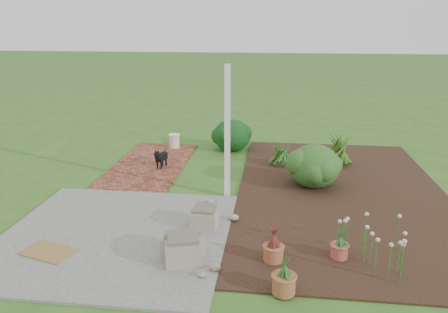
# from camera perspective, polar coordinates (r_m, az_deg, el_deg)

# --- Properties ---
(ground) EXTENTS (80.00, 80.00, 0.00)m
(ground) POSITION_cam_1_polar(r_m,az_deg,el_deg) (8.38, -1.70, -5.33)
(ground) COLOR #325C1D
(ground) RESTS_ON ground
(concrete_patio) EXTENTS (3.50, 3.50, 0.04)m
(concrete_patio) POSITION_cam_1_polar(r_m,az_deg,el_deg) (7.14, -14.00, -9.92)
(concrete_patio) COLOR #5B5B58
(concrete_patio) RESTS_ON ground
(brick_path) EXTENTS (1.60, 3.50, 0.04)m
(brick_path) POSITION_cam_1_polar(r_m,az_deg,el_deg) (10.34, -9.58, -1.01)
(brick_path) COLOR #5F2B1E
(brick_path) RESTS_ON ground
(garden_bed) EXTENTS (4.00, 7.00, 0.03)m
(garden_bed) POSITION_cam_1_polar(r_m,az_deg,el_deg) (8.85, 15.07, -4.59)
(garden_bed) COLOR black
(garden_bed) RESTS_ON ground
(veranda_post) EXTENTS (0.10, 0.10, 2.50)m
(veranda_post) POSITION_cam_1_polar(r_m,az_deg,el_deg) (8.05, 0.45, 3.09)
(veranda_post) COLOR white
(veranda_post) RESTS_ON ground
(stone_trough_near) EXTENTS (0.61, 0.61, 0.33)m
(stone_trough_near) POSITION_cam_1_polar(r_m,az_deg,el_deg) (6.19, -5.37, -12.00)
(stone_trough_near) COLOR gray
(stone_trough_near) RESTS_ON concrete_patio
(stone_trough_mid) EXTENTS (0.59, 0.59, 0.30)m
(stone_trough_mid) POSITION_cam_1_polar(r_m,az_deg,el_deg) (6.26, -5.33, -11.75)
(stone_trough_mid) COLOR #766B5B
(stone_trough_mid) RESTS_ON concrete_patio
(stone_trough_far) EXTENTS (0.43, 0.43, 0.28)m
(stone_trough_far) POSITION_cam_1_polar(r_m,az_deg,el_deg) (7.13, -2.56, -8.02)
(stone_trough_far) COLOR gray
(stone_trough_far) RESTS_ON concrete_patio
(coir_doormat) EXTENTS (0.81, 0.64, 0.02)m
(coir_doormat) POSITION_cam_1_polar(r_m,az_deg,el_deg) (6.90, -21.92, -11.46)
(coir_doormat) COLOR brown
(coir_doormat) RESTS_ON concrete_patio
(black_dog) EXTENTS (0.22, 0.49, 0.42)m
(black_dog) POSITION_cam_1_polar(r_m,az_deg,el_deg) (9.95, -8.28, -0.04)
(black_dog) COLOR black
(black_dog) RESTS_ON brick_path
(cream_ceramic_urn) EXTENTS (0.33, 0.33, 0.35)m
(cream_ceramic_urn) POSITION_cam_1_polar(r_m,az_deg,el_deg) (11.51, -6.49, 2.01)
(cream_ceramic_urn) COLOR beige
(cream_ceramic_urn) RESTS_ON brick_path
(evergreen_shrub) EXTENTS (1.19, 1.19, 0.88)m
(evergreen_shrub) POSITION_cam_1_polar(r_m,az_deg,el_deg) (8.92, 11.69, -1.08)
(evergreen_shrub) COLOR #0D3A11
(evergreen_shrub) RESTS_ON garden_bed
(agapanthus_clump_back) EXTENTS (1.40, 1.40, 0.96)m
(agapanthus_clump_back) POSITION_cam_1_polar(r_m,az_deg,el_deg) (10.35, 14.73, 1.51)
(agapanthus_clump_back) COLOR #14420E
(agapanthus_clump_back) RESTS_ON garden_bed
(agapanthus_clump_front) EXTENTS (0.81, 0.81, 0.68)m
(agapanthus_clump_front) POSITION_cam_1_polar(r_m,az_deg,el_deg) (10.11, 7.45, 0.75)
(agapanthus_clump_front) COLOR #123A13
(agapanthus_clump_front) RESTS_ON garden_bed
(pink_flower_patch) EXTENTS (1.11, 1.11, 0.68)m
(pink_flower_patch) POSITION_cam_1_polar(r_m,az_deg,el_deg) (6.32, 18.75, -10.57)
(pink_flower_patch) COLOR #113D0F
(pink_flower_patch) RESTS_ON garden_bed
(terracotta_pot_bronze) EXTENTS (0.33, 0.33, 0.23)m
(terracotta_pot_bronze) POSITION_cam_1_polar(r_m,az_deg,el_deg) (6.24, 6.46, -12.41)
(terracotta_pot_bronze) COLOR #9F5435
(terracotta_pot_bronze) RESTS_ON garden_bed
(terracotta_pot_small_left) EXTENTS (0.30, 0.30, 0.20)m
(terracotta_pot_small_left) POSITION_cam_1_polar(r_m,az_deg,el_deg) (6.49, 14.83, -11.82)
(terracotta_pot_small_left) COLOR #B04C3B
(terracotta_pot_small_left) RESTS_ON garden_bed
(terracotta_pot_small_right) EXTENTS (0.36, 0.36, 0.24)m
(terracotta_pot_small_right) POSITION_cam_1_polar(r_m,az_deg,el_deg) (5.60, 7.82, -16.18)
(terracotta_pot_small_right) COLOR brown
(terracotta_pot_small_right) RESTS_ON garden_bed
(purple_flowering_bush) EXTENTS (1.09, 1.09, 0.83)m
(purple_flowering_bush) POSITION_cam_1_polar(r_m,az_deg,el_deg) (11.31, 1.08, 2.89)
(purple_flowering_bush) COLOR black
(purple_flowering_bush) RESTS_ON ground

